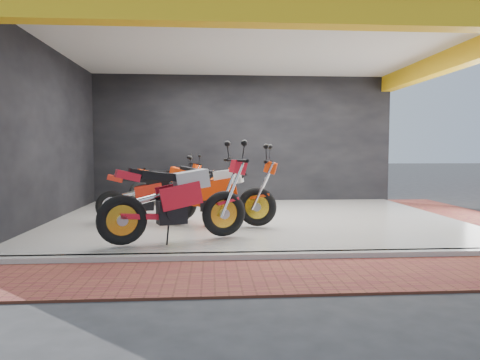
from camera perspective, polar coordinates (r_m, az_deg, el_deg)
name	(u,v)px	position (r m, az deg, el deg)	size (l,w,h in m)	color
ground	(267,243)	(6.88, 3.56, -8.43)	(80.00, 80.00, 0.00)	#2D2D30
showroom_floor	(254,220)	(8.82, 1.86, -5.33)	(8.00, 6.00, 0.10)	silver
showroom_ceiling	(254,44)	(8.96, 1.91, 17.68)	(8.40, 6.40, 0.20)	beige
back_wall	(243,140)	(11.80, 0.35, 5.31)	(8.20, 0.20, 3.50)	black
left_wall	(46,136)	(9.24, -24.42, 5.31)	(0.20, 6.20, 3.50)	black
header_beam_front	(278,10)	(6.01, 5.04, 21.60)	(8.40, 0.30, 0.40)	yellow
header_beam_right	(447,62)	(10.11, 25.84, 13.98)	(0.30, 6.40, 0.40)	yellow
floor_kerb	(276,256)	(5.89, 4.87, -10.08)	(8.00, 0.20, 0.10)	silver
paver_front	(287,275)	(5.15, 6.23, -12.54)	(9.00, 1.40, 0.03)	brown
paver_right	(478,219)	(10.46, 29.10, -4.56)	(1.40, 7.00, 0.03)	brown
moto_hero	(257,188)	(7.59, 2.30, -1.05)	(2.33, 0.86, 1.42)	#E93909
moto_row_a	(224,192)	(6.69, -2.18, -1.55)	(2.40, 0.89, 1.47)	red
moto_row_b	(181,190)	(8.33, -7.86, -1.33)	(2.00, 0.74, 1.22)	#B52213
moto_row_c	(223,182)	(10.60, -2.22, -0.29)	(1.93, 0.71, 1.18)	red
moto_row_d	(190,180)	(11.20, -6.74, 0.04)	(2.00, 0.74, 1.22)	#FF3F0A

